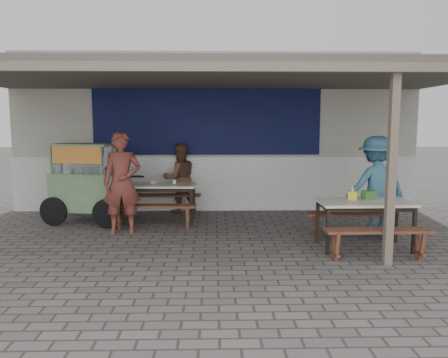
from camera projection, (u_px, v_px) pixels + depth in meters
name	position (u px, v px, depth m)	size (l,w,h in m)	color
ground	(217.00, 247.00, 6.89)	(60.00, 60.00, 0.00)	#625C58
back_wall	(216.00, 133.00, 10.22)	(9.00, 1.28, 3.50)	beige
warung_roof	(217.00, 78.00, 7.44)	(9.00, 4.21, 2.81)	#4E4943
table_left	(159.00, 188.00, 8.62)	(1.49, 0.73, 0.75)	silver
bench_left_street	(154.00, 211.00, 8.05)	(1.58, 0.34, 0.45)	brown
bench_left_wall	(164.00, 199.00, 9.27)	(1.58, 0.34, 0.45)	brown
table_right	(364.00, 206.00, 6.75)	(1.42, 0.77, 0.75)	silver
bench_right_street	(378.00, 237.00, 6.20)	(1.51, 0.29, 0.45)	brown
bench_right_wall	(351.00, 219.00, 7.38)	(1.51, 0.29, 0.45)	brown
vendor_cart	(87.00, 180.00, 8.47)	(2.01, 1.05, 1.56)	#749E69
patron_street_side	(122.00, 183.00, 7.69)	(0.66, 0.43, 1.80)	brown
patron_wall_side	(180.00, 178.00, 9.51)	(0.73, 0.57, 1.51)	brown
patron_right_table	(376.00, 185.00, 7.64)	(1.12, 0.64, 1.73)	teal
tissue_box	(352.00, 195.00, 6.88)	(0.13, 0.13, 0.13)	gold
donation_box	(369.00, 195.00, 6.88)	(0.20, 0.14, 0.14)	#387132
condiment_jar	(174.00, 182.00, 8.68)	(0.07, 0.07, 0.08)	white
condiment_bowl	(153.00, 182.00, 8.70)	(0.17, 0.17, 0.04)	silver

